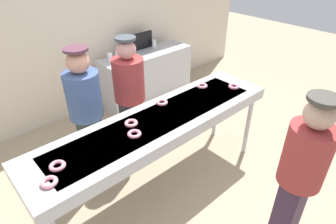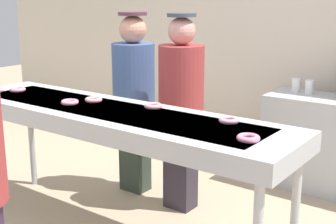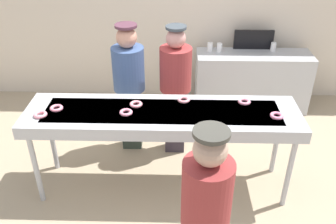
{
  "view_description": "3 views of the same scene",
  "coord_description": "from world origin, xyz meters",
  "px_view_note": "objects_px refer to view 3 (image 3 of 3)",
  "views": [
    {
      "loc": [
        -1.57,
        -1.87,
        2.58
      ],
      "look_at": [
        0.25,
        0.14,
        0.89
      ],
      "focal_mm": 30.6,
      "sensor_mm": 36.0,
      "label": 1
    },
    {
      "loc": [
        2.25,
        -2.38,
        1.78
      ],
      "look_at": [
        0.27,
        0.32,
        0.94
      ],
      "focal_mm": 50.23,
      "sensor_mm": 36.0,
      "label": 2
    },
    {
      "loc": [
        0.14,
        -3.14,
        2.87
      ],
      "look_at": [
        0.05,
        0.19,
        0.86
      ],
      "focal_mm": 38.92,
      "sensor_mm": 36.0,
      "label": 3
    }
  ],
  "objects_px": {
    "strawberry_donut_2": "(126,112)",
    "strawberry_donut_5": "(40,115)",
    "paper_cup_0": "(210,47)",
    "paper_cup_2": "(219,48)",
    "menu_display": "(254,40)",
    "fryer_conveyor": "(162,117)",
    "paper_cup_1": "(273,47)",
    "strawberry_donut_0": "(57,108)",
    "customer_waiting": "(205,214)",
    "prep_counter": "(251,81)",
    "strawberry_donut_3": "(136,104)",
    "strawberry_donut_6": "(244,102)",
    "worker_baker": "(175,83)",
    "strawberry_donut_1": "(184,100)",
    "worker_assistant": "(129,80)",
    "strawberry_donut_4": "(277,116)"
  },
  "relations": [
    {
      "from": "strawberry_donut_0",
      "to": "worker_assistant",
      "type": "xyz_separation_m",
      "value": [
        0.65,
        0.75,
        -0.04
      ]
    },
    {
      "from": "customer_waiting",
      "to": "paper_cup_1",
      "type": "xyz_separation_m",
      "value": [
        1.2,
        3.27,
        -0.01
      ]
    },
    {
      "from": "paper_cup_0",
      "to": "customer_waiting",
      "type": "bearing_deg",
      "value": -94.74
    },
    {
      "from": "strawberry_donut_1",
      "to": "paper_cup_1",
      "type": "bearing_deg",
      "value": 52.5
    },
    {
      "from": "prep_counter",
      "to": "strawberry_donut_3",
      "type": "bearing_deg",
      "value": -131.95
    },
    {
      "from": "strawberry_donut_3",
      "to": "paper_cup_0",
      "type": "xyz_separation_m",
      "value": [
        0.9,
        1.81,
        -0.06
      ]
    },
    {
      "from": "strawberry_donut_0",
      "to": "worker_baker",
      "type": "bearing_deg",
      "value": 29.9
    },
    {
      "from": "fryer_conveyor",
      "to": "customer_waiting",
      "type": "bearing_deg",
      "value": -75.02
    },
    {
      "from": "strawberry_donut_0",
      "to": "prep_counter",
      "type": "relative_size",
      "value": 0.08
    },
    {
      "from": "strawberry_donut_1",
      "to": "paper_cup_1",
      "type": "xyz_separation_m",
      "value": [
        1.33,
        1.74,
        -0.06
      ]
    },
    {
      "from": "worker_baker",
      "to": "strawberry_donut_0",
      "type": "bearing_deg",
      "value": 44.39
    },
    {
      "from": "strawberry_donut_0",
      "to": "customer_waiting",
      "type": "distance_m",
      "value": 1.95
    },
    {
      "from": "worker_baker",
      "to": "prep_counter",
      "type": "xyz_separation_m",
      "value": [
        1.14,
        1.13,
        -0.52
      ]
    },
    {
      "from": "paper_cup_0",
      "to": "worker_assistant",
      "type": "bearing_deg",
      "value": -131.98
    },
    {
      "from": "strawberry_donut_1",
      "to": "menu_display",
      "type": "distance_m",
      "value": 2.1
    },
    {
      "from": "customer_waiting",
      "to": "paper_cup_2",
      "type": "relative_size",
      "value": 12.81
    },
    {
      "from": "worker_assistant",
      "to": "customer_waiting",
      "type": "xyz_separation_m",
      "value": [
        0.78,
        -2.08,
        -0.01
      ]
    },
    {
      "from": "fryer_conveyor",
      "to": "strawberry_donut_0",
      "type": "distance_m",
      "value": 1.08
    },
    {
      "from": "worker_baker",
      "to": "paper_cup_1",
      "type": "height_order",
      "value": "worker_baker"
    },
    {
      "from": "strawberry_donut_0",
      "to": "worker_baker",
      "type": "distance_m",
      "value": 1.39
    },
    {
      "from": "strawberry_donut_2",
      "to": "paper_cup_2",
      "type": "bearing_deg",
      "value": 60.33
    },
    {
      "from": "strawberry_donut_2",
      "to": "menu_display",
      "type": "xyz_separation_m",
      "value": [
        1.63,
        2.09,
        0.01
      ]
    },
    {
      "from": "fryer_conveyor",
      "to": "strawberry_donut_1",
      "type": "bearing_deg",
      "value": 43.24
    },
    {
      "from": "strawberry_donut_5",
      "to": "paper_cup_0",
      "type": "distance_m",
      "value": 2.74
    },
    {
      "from": "strawberry_donut_1",
      "to": "strawberry_donut_5",
      "type": "bearing_deg",
      "value": -166.65
    },
    {
      "from": "strawberry_donut_0",
      "to": "paper_cup_1",
      "type": "xyz_separation_m",
      "value": [
        2.62,
        1.94,
        -0.06
      ]
    },
    {
      "from": "menu_display",
      "to": "paper_cup_0",
      "type": "bearing_deg",
      "value": -170.04
    },
    {
      "from": "strawberry_donut_3",
      "to": "strawberry_donut_4",
      "type": "distance_m",
      "value": 1.41
    },
    {
      "from": "prep_counter",
      "to": "strawberry_donut_2",
      "type": "bearing_deg",
      "value": -130.83
    },
    {
      "from": "strawberry_donut_2",
      "to": "strawberry_donut_5",
      "type": "relative_size",
      "value": 1.0
    },
    {
      "from": "worker_baker",
      "to": "menu_display",
      "type": "distance_m",
      "value": 1.76
    },
    {
      "from": "fryer_conveyor",
      "to": "strawberry_donut_5",
      "type": "height_order",
      "value": "strawberry_donut_5"
    },
    {
      "from": "strawberry_donut_6",
      "to": "menu_display",
      "type": "height_order",
      "value": "menu_display"
    },
    {
      "from": "paper_cup_1",
      "to": "paper_cup_2",
      "type": "relative_size",
      "value": 1.0
    },
    {
      "from": "menu_display",
      "to": "worker_baker",
      "type": "bearing_deg",
      "value": -130.52
    },
    {
      "from": "strawberry_donut_5",
      "to": "strawberry_donut_4",
      "type": "bearing_deg",
      "value": 0.97
    },
    {
      "from": "strawberry_donut_5",
      "to": "strawberry_donut_6",
      "type": "relative_size",
      "value": 1.0
    },
    {
      "from": "paper_cup_0",
      "to": "paper_cup_2",
      "type": "bearing_deg",
      "value": -7.28
    },
    {
      "from": "fryer_conveyor",
      "to": "menu_display",
      "type": "xyz_separation_m",
      "value": [
        1.27,
        2.03,
        0.1
      ]
    },
    {
      "from": "menu_display",
      "to": "strawberry_donut_5",
      "type": "bearing_deg",
      "value": -138.81
    },
    {
      "from": "fryer_conveyor",
      "to": "customer_waiting",
      "type": "distance_m",
      "value": 1.38
    },
    {
      "from": "strawberry_donut_0",
      "to": "strawberry_donut_3",
      "type": "bearing_deg",
      "value": 7.0
    },
    {
      "from": "strawberry_donut_2",
      "to": "customer_waiting",
      "type": "height_order",
      "value": "customer_waiting"
    },
    {
      "from": "strawberry_donut_1",
      "to": "prep_counter",
      "type": "bearing_deg",
      "value": 56.89
    },
    {
      "from": "strawberry_donut_5",
      "to": "strawberry_donut_6",
      "type": "height_order",
      "value": "same"
    },
    {
      "from": "strawberry_donut_2",
      "to": "paper_cup_2",
      "type": "xyz_separation_m",
      "value": [
        1.12,
        1.96,
        -0.06
      ]
    },
    {
      "from": "strawberry_donut_1",
      "to": "strawberry_donut_5",
      "type": "distance_m",
      "value": 1.45
    },
    {
      "from": "paper_cup_0",
      "to": "paper_cup_2",
      "type": "height_order",
      "value": "same"
    },
    {
      "from": "fryer_conveyor",
      "to": "paper_cup_1",
      "type": "bearing_deg",
      "value": 51.38
    },
    {
      "from": "paper_cup_2",
      "to": "menu_display",
      "type": "relative_size",
      "value": 0.22
    }
  ]
}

